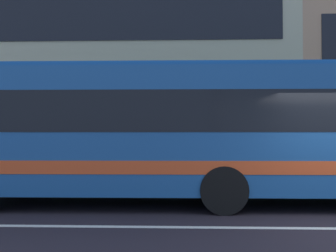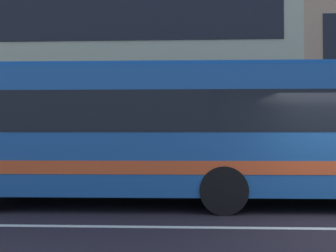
% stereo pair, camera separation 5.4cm
% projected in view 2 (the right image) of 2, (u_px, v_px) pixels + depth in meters
% --- Properties ---
extents(hedge_row_far, '(18.29, 1.10, 1.07)m').
position_uv_depth(hedge_row_far, '(223.00, 169.00, 12.71)').
color(hedge_row_far, '#236020').
rests_on(hedge_row_far, ground_plane).
extents(apartment_block_left, '(22.61, 9.70, 12.49)m').
position_uv_depth(apartment_block_left, '(84.00, 57.00, 22.54)').
color(apartment_block_left, '#BCBC99').
rests_on(apartment_block_left, ground_plane).
extents(transit_bus, '(11.09, 2.74, 3.22)m').
position_uv_depth(transit_bus, '(189.00, 129.00, 9.15)').
color(transit_bus, '#1C5190').
rests_on(transit_bus, ground_plane).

